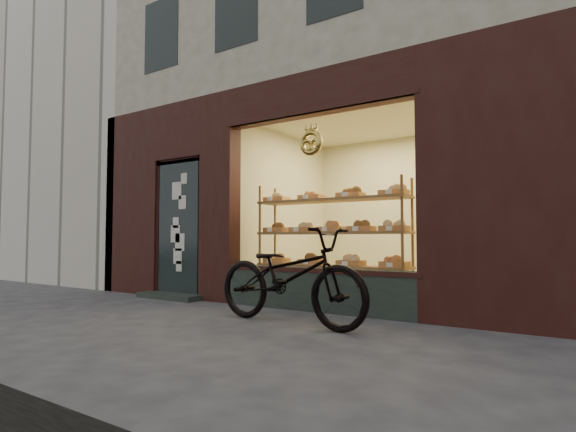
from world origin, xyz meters
The scene contains 5 objects.
ground centered at (0.00, 0.00, 0.00)m, with size 90.00×90.00×0.00m, color #333439.
bakery_building centered at (0.04, 5.29, 5.58)m, with size 7.20×7.28×9.00m.
neighbor_left centered at (-9.60, 5.50, 4.50)m, with size 12.00×7.00×9.00m, color silver.
display_shelf centered at (0.45, 2.55, 0.87)m, with size 2.20×0.45×1.70m.
bicycle centered at (0.66, 1.18, 0.52)m, with size 0.69×1.97×1.04m, color black.
Camera 1 is at (3.33, -2.91, 0.92)m, focal length 28.00 mm.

